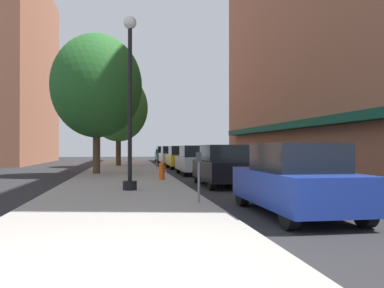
{
  "coord_description": "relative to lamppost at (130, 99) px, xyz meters",
  "views": [
    {
      "loc": [
        0.21,
        -4.94,
        1.57
      ],
      "look_at": [
        4.64,
        23.32,
        1.79
      ],
      "focal_mm": 38.24,
      "sensor_mm": 36.0,
      "label": 1
    }
  ],
  "objects": [
    {
      "name": "ground_plane",
      "position": [
        3.73,
        8.95,
        -3.2
      ],
      "size": [
        90.0,
        90.0,
        0.0
      ],
      "primitive_type": "plane",
      "color": "#232326"
    },
    {
      "name": "sidewalk_slab",
      "position": [
        -0.27,
        9.95,
        -3.14
      ],
      "size": [
        4.8,
        50.0,
        0.12
      ],
      "primitive_type": "cube",
      "color": "gray",
      "rests_on": "ground"
    },
    {
      "name": "building_far_background",
      "position": [
        -11.28,
        27.95,
        5.71
      ],
      "size": [
        6.8,
        18.0,
        17.87
      ],
      "color": "#9E6047",
      "rests_on": "ground"
    },
    {
      "name": "lamppost",
      "position": [
        0.0,
        0.0,
        0.0
      ],
      "size": [
        0.48,
        0.48,
        5.9
      ],
      "color": "black",
      "rests_on": "sidewalk_slab"
    },
    {
      "name": "fire_hydrant",
      "position": [
        1.44,
        4.25,
        -2.68
      ],
      "size": [
        0.33,
        0.26,
        0.79
      ],
      "color": "#E05614",
      "rests_on": "sidewalk_slab"
    },
    {
      "name": "parking_meter_near",
      "position": [
        1.78,
        -3.4,
        -2.25
      ],
      "size": [
        0.14,
        0.09,
        1.31
      ],
      "color": "slate",
      "rests_on": "sidewalk_slab"
    },
    {
      "name": "parking_meter_far",
      "position": [
        1.78,
        12.44,
        -2.25
      ],
      "size": [
        0.14,
        0.09,
        1.31
      ],
      "color": "slate",
      "rests_on": "sidewalk_slab"
    },
    {
      "name": "tree_near",
      "position": [
        -0.81,
        18.88,
        1.47
      ],
      "size": [
        4.65,
        4.65,
        7.24
      ],
      "color": "#422D1E",
      "rests_on": "sidewalk_slab"
    },
    {
      "name": "tree_mid",
      "position": [
        -1.77,
        8.99,
        1.74
      ],
      "size": [
        4.96,
        4.96,
        7.68
      ],
      "color": "#4C3823",
      "rests_on": "sidewalk_slab"
    },
    {
      "name": "car_blue",
      "position": [
        3.73,
        -5.09,
        -2.39
      ],
      "size": [
        1.8,
        4.3,
        1.66
      ],
      "rotation": [
        0.0,
        0.0,
        -0.02
      ],
      "color": "black",
      "rests_on": "ground"
    },
    {
      "name": "car_black",
      "position": [
        3.73,
        2.1,
        -2.39
      ],
      "size": [
        1.8,
        4.3,
        1.66
      ],
      "rotation": [
        0.0,
        0.0,
        -0.03
      ],
      "color": "black",
      "rests_on": "ground"
    },
    {
      "name": "car_silver",
      "position": [
        3.73,
        9.02,
        -2.39
      ],
      "size": [
        1.8,
        4.3,
        1.66
      ],
      "rotation": [
        0.0,
        0.0,
        -0.03
      ],
      "color": "black",
      "rests_on": "ground"
    },
    {
      "name": "car_yellow",
      "position": [
        3.73,
        15.63,
        -2.39
      ],
      "size": [
        1.8,
        4.3,
        1.66
      ],
      "rotation": [
        0.0,
        0.0,
        0.02
      ],
      "color": "black",
      "rests_on": "ground"
    },
    {
      "name": "car_white",
      "position": [
        3.73,
        22.68,
        -2.39
      ],
      "size": [
        1.8,
        4.3,
        1.66
      ],
      "rotation": [
        0.0,
        0.0,
        -0.04
      ],
      "color": "black",
      "rests_on": "ground"
    },
    {
      "name": "car_green",
      "position": [
        3.73,
        28.69,
        -2.39
      ],
      "size": [
        1.8,
        4.3,
        1.66
      ],
      "rotation": [
        0.0,
        0.0,
        0.02
      ],
      "color": "black",
      "rests_on": "ground"
    }
  ]
}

